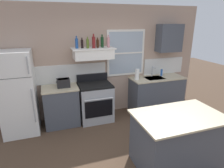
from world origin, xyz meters
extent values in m
plane|color=#4C3828|center=(0.00, 0.00, 0.00)|extent=(16.00, 16.00, 0.00)
cube|color=tan|center=(0.00, 2.23, 1.35)|extent=(5.40, 0.06, 2.70)
cube|color=silver|center=(-1.15, 2.19, 1.13)|extent=(2.50, 0.02, 0.44)
cube|color=silver|center=(1.80, 2.19, 1.13)|extent=(1.20, 0.02, 0.44)
cube|color=white|center=(0.65, 2.18, 1.55)|extent=(1.00, 0.04, 1.15)
cube|color=#9EADBC|center=(0.65, 2.17, 1.55)|extent=(0.90, 0.01, 1.05)
cube|color=white|center=(0.65, 2.16, 1.55)|extent=(0.90, 0.02, 0.04)
cube|color=white|center=(-1.90, 1.84, 0.89)|extent=(0.70, 0.68, 1.77)
cube|color=#333333|center=(-1.90, 1.50, 1.31)|extent=(0.69, 0.00, 0.01)
cylinder|color=#A5A8AD|center=(-1.60, 1.47, 0.72)|extent=(0.02, 0.02, 0.72)
cylinder|color=#A5A8AD|center=(-1.60, 1.47, 1.54)|extent=(0.02, 0.02, 0.33)
cube|color=#474C56|center=(-1.05, 1.90, 0.44)|extent=(0.76, 0.60, 0.88)
cube|color=#C6B793|center=(-1.05, 1.90, 0.90)|extent=(0.79, 0.63, 0.03)
cube|color=black|center=(-0.96, 1.89, 1.01)|extent=(0.28, 0.20, 0.19)
cube|color=black|center=(-0.96, 1.89, 1.09)|extent=(0.24, 0.16, 0.01)
cube|color=black|center=(-1.11, 1.89, 1.04)|extent=(0.02, 0.03, 0.02)
cube|color=#9EA0A5|center=(-0.25, 1.86, 0.43)|extent=(0.76, 0.64, 0.87)
cube|color=black|center=(-0.25, 1.86, 0.89)|extent=(0.76, 0.64, 0.04)
cube|color=black|center=(-0.25, 2.15, 1.00)|extent=(0.76, 0.06, 0.18)
cube|color=black|center=(-0.25, 1.54, 0.42)|extent=(0.65, 0.01, 0.40)
cylinder|color=silver|center=(-0.25, 1.50, 0.67)|extent=(0.65, 0.03, 0.03)
cube|color=white|center=(-0.25, 1.96, 1.61)|extent=(0.88, 0.48, 0.22)
cube|color=#262628|center=(-0.25, 1.74, 1.53)|extent=(0.75, 0.02, 0.04)
cube|color=white|center=(-0.25, 1.96, 1.73)|extent=(0.96, 0.52, 0.02)
cylinder|color=#1E478C|center=(-0.61, 1.97, 1.85)|extent=(0.07, 0.07, 0.21)
cylinder|color=#1E478C|center=(-0.61, 1.97, 1.99)|extent=(0.03, 0.03, 0.05)
cylinder|color=black|center=(-0.49, 1.97, 1.84)|extent=(0.06, 0.06, 0.18)
cylinder|color=black|center=(-0.49, 1.97, 1.95)|extent=(0.02, 0.02, 0.05)
cylinder|color=#4C601E|center=(-0.37, 1.91, 1.84)|extent=(0.06, 0.06, 0.20)
cylinder|color=#4C601E|center=(-0.37, 1.91, 1.97)|extent=(0.03, 0.03, 0.05)
cylinder|color=maroon|center=(-0.24, 1.90, 1.87)|extent=(0.07, 0.07, 0.25)
cylinder|color=maroon|center=(-0.24, 1.90, 2.02)|extent=(0.03, 0.03, 0.06)
cylinder|color=#381E0F|center=(-0.14, 1.95, 1.83)|extent=(0.06, 0.06, 0.18)
cylinder|color=#381E0F|center=(-0.14, 1.95, 1.95)|extent=(0.03, 0.03, 0.04)
cylinder|color=#143819|center=(-0.02, 1.98, 1.86)|extent=(0.07, 0.07, 0.23)
cylinder|color=#143819|center=(-0.02, 1.98, 2.00)|extent=(0.03, 0.03, 0.06)
cylinder|color=#C67F84|center=(0.11, 1.93, 1.86)|extent=(0.07, 0.07, 0.22)
cylinder|color=#C67F84|center=(0.11, 1.93, 1.99)|extent=(0.03, 0.03, 0.06)
cube|color=#474C56|center=(1.45, 1.90, 0.44)|extent=(1.40, 0.60, 0.88)
cube|color=#C6B793|center=(1.45, 1.90, 0.90)|extent=(1.43, 0.63, 0.03)
cube|color=#B7BABC|center=(1.35, 1.88, 0.90)|extent=(0.48, 0.36, 0.01)
cylinder|color=silver|center=(1.35, 2.02, 1.05)|extent=(0.03, 0.03, 0.28)
cylinder|color=silver|center=(1.35, 1.94, 1.17)|extent=(0.02, 0.16, 0.02)
cylinder|color=white|center=(0.85, 1.90, 1.04)|extent=(0.11, 0.11, 0.27)
cylinder|color=blue|center=(1.63, 2.00, 1.00)|extent=(0.06, 0.06, 0.18)
cube|color=#474C56|center=(0.64, -0.07, 0.44)|extent=(1.32, 0.82, 0.88)
cube|color=#C6B793|center=(0.64, -0.07, 0.90)|extent=(1.40, 0.90, 0.03)
cube|color=#474C56|center=(1.80, 2.04, 1.90)|extent=(0.64, 0.32, 0.70)
camera|label=1|loc=(-1.21, -2.26, 2.30)|focal=30.34mm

